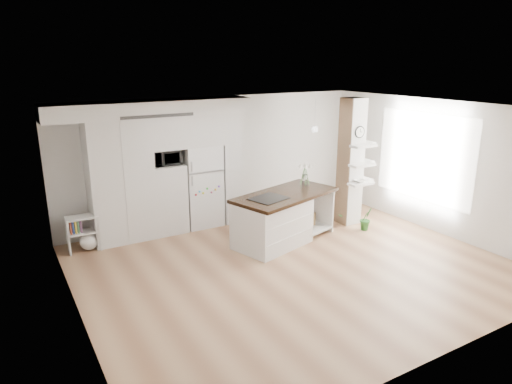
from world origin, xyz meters
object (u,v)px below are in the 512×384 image
Objects in this scene: bookshelf at (85,235)px; floor_plant_a at (366,219)px; refrigerator at (201,185)px; kitchen_island at (276,219)px.

floor_plant_a is (5.28, -1.86, -0.05)m from bookshelf.
refrigerator is at bearing 144.22° from floor_plant_a.
kitchen_island is 4.76× the size of floor_plant_a.
refrigerator is 3.56× the size of floor_plant_a.
bookshelf is (-3.26, 1.53, -0.20)m from kitchen_island.
refrigerator is at bearing 6.00° from bookshelf.
floor_plant_a is at bearing -25.31° from kitchen_island.
floor_plant_a is at bearing -35.78° from refrigerator.
bookshelf is 1.38× the size of floor_plant_a.
bookshelf reaches higher than floor_plant_a.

